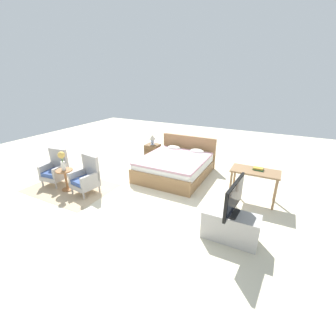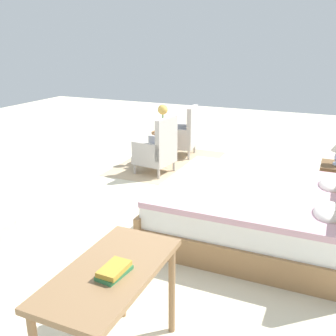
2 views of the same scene
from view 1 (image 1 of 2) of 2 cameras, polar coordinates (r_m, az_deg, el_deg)
name	(u,v)px [view 1 (image 1 of 2)]	position (r m, az deg, el deg)	size (l,w,h in m)	color
ground_plane	(154,190)	(5.78, -3.61, -5.63)	(16.00, 16.00, 0.00)	beige
floor_rug	(71,188)	(6.39, -23.42, -4.67)	(2.10, 1.50, 0.01)	tan
bed	(176,165)	(6.52, 2.01, 0.66)	(1.77, 2.08, 0.96)	#997047
armchair_by_window_left	(56,170)	(6.69, -26.62, -0.46)	(0.60, 0.60, 0.92)	#ADA8A3
armchair_by_window_right	(86,178)	(5.87, -20.03, -2.39)	(0.61, 0.61, 0.92)	#ADA8A3
side_table	(66,177)	(6.20, -24.57, -2.19)	(0.40, 0.40, 0.55)	#936038
flower_vase	(62,159)	(6.02, -25.32, 2.12)	(0.17, 0.17, 0.48)	silver
nightstand	(153,153)	(7.64, -3.90, 3.88)	(0.44, 0.41, 0.58)	brown
table_lamp	(152,138)	(7.50, -4.00, 7.54)	(0.22, 0.22, 0.33)	#9EADC6
tv_stand	(230,227)	(4.20, 15.53, -14.14)	(0.96, 0.40, 0.53)	#B7B2AD
tv_flatscreen	(234,198)	(3.89, 16.44, -7.23)	(0.23, 0.91, 0.61)	black
vanity_desk	(255,175)	(5.40, 21.20, -1.71)	(1.04, 0.52, 0.76)	#8E6B47
book_stack	(258,169)	(5.40, 21.93, -0.19)	(0.24, 0.15, 0.06)	#337A47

